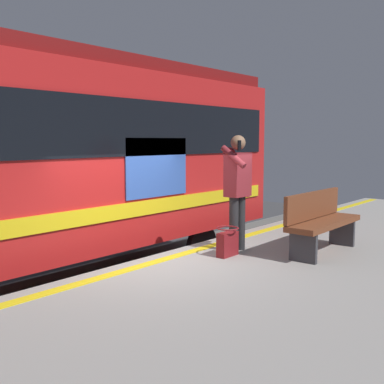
% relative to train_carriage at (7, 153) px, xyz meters
% --- Properties ---
extents(ground_plane, '(25.78, 25.78, 0.00)m').
position_rel_train_carriage_xyz_m(ground_plane, '(-0.99, 2.27, -2.50)').
color(ground_plane, '#3D3D3F').
extents(platform, '(17.19, 3.75, 1.05)m').
position_rel_train_carriage_xyz_m(platform, '(-0.99, 4.14, -1.98)').
color(platform, gray).
rests_on(platform, ground).
extents(safety_line, '(16.84, 0.16, 0.01)m').
position_rel_train_carriage_xyz_m(safety_line, '(-0.99, 2.57, -1.45)').
color(safety_line, yellow).
rests_on(safety_line, platform).
extents(track_rail_near, '(22.34, 0.08, 0.16)m').
position_rel_train_carriage_xyz_m(track_rail_near, '(-0.99, 0.71, -2.42)').
color(track_rail_near, slate).
rests_on(track_rail_near, ground).
extents(track_rail_far, '(22.34, 0.08, 0.16)m').
position_rel_train_carriage_xyz_m(track_rail_far, '(-0.99, -0.72, -2.42)').
color(track_rail_far, slate).
rests_on(track_rail_far, ground).
extents(train_carriage, '(10.54, 3.02, 3.93)m').
position_rel_train_carriage_xyz_m(train_carriage, '(0.00, 0.00, 0.00)').
color(train_carriage, red).
rests_on(train_carriage, ground).
extents(passenger, '(0.57, 0.55, 1.74)m').
position_rel_train_carriage_xyz_m(passenger, '(-1.99, 3.03, -0.43)').
color(passenger, '#262628').
rests_on(passenger, platform).
extents(handbag, '(0.36, 0.32, 0.42)m').
position_rel_train_carriage_xyz_m(handbag, '(-1.62, 3.13, -1.25)').
color(handbag, maroon).
rests_on(handbag, platform).
extents(bench, '(1.67, 0.44, 0.90)m').
position_rel_train_carriage_xyz_m(bench, '(-2.69, 4.05, -0.96)').
color(bench, brown).
rests_on(bench, platform).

